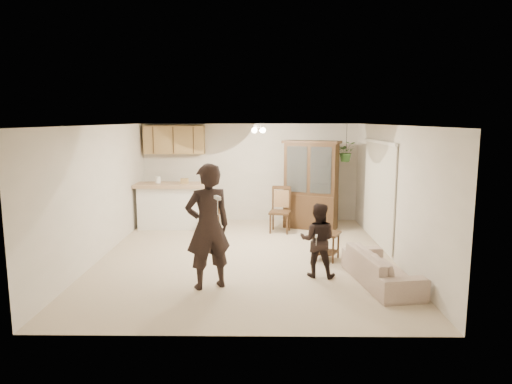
{
  "coord_description": "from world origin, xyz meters",
  "views": [
    {
      "loc": [
        0.28,
        -8.44,
        2.6
      ],
      "look_at": [
        0.18,
        0.4,
        1.2
      ],
      "focal_mm": 32.0,
      "sensor_mm": 36.0,
      "label": 1
    }
  ],
  "objects_px": {
    "adult": "(208,231)",
    "side_table": "(326,245)",
    "chair_hutch_right": "(312,211)",
    "child": "(318,237)",
    "chair_bar": "(210,221)",
    "chair_hutch_left": "(280,219)",
    "china_hutch": "(311,185)",
    "sofa": "(382,262)"
  },
  "relations": [
    {
      "from": "child",
      "to": "chair_hutch_left",
      "type": "height_order",
      "value": "child"
    },
    {
      "from": "chair_hutch_right",
      "to": "side_table",
      "type": "bearing_deg",
      "value": 72.08
    },
    {
      "from": "china_hutch",
      "to": "side_table",
      "type": "distance_m",
      "value": 2.63
    },
    {
      "from": "child",
      "to": "adult",
      "type": "bearing_deg",
      "value": 29.33
    },
    {
      "from": "sofa",
      "to": "adult",
      "type": "xyz_separation_m",
      "value": [
        -2.74,
        -0.2,
        0.53
      ]
    },
    {
      "from": "adult",
      "to": "side_table",
      "type": "xyz_separation_m",
      "value": [
        2.03,
        1.47,
        -0.63
      ]
    },
    {
      "from": "sofa",
      "to": "side_table",
      "type": "xyz_separation_m",
      "value": [
        -0.71,
        1.28,
        -0.09
      ]
    },
    {
      "from": "sofa",
      "to": "chair_bar",
      "type": "distance_m",
      "value": 4.6
    },
    {
      "from": "adult",
      "to": "chair_bar",
      "type": "relative_size",
      "value": 1.98
    },
    {
      "from": "sofa",
      "to": "adult",
      "type": "bearing_deg",
      "value": 84.73
    },
    {
      "from": "adult",
      "to": "chair_hutch_right",
      "type": "bearing_deg",
      "value": -139.94
    },
    {
      "from": "adult",
      "to": "chair_hutch_left",
      "type": "bearing_deg",
      "value": -134.23
    },
    {
      "from": "sofa",
      "to": "adult",
      "type": "distance_m",
      "value": 2.8
    },
    {
      "from": "adult",
      "to": "china_hutch",
      "type": "xyz_separation_m",
      "value": [
        2.01,
        3.99,
        0.14
      ]
    },
    {
      "from": "adult",
      "to": "side_table",
      "type": "distance_m",
      "value": 2.59
    },
    {
      "from": "sofa",
      "to": "child",
      "type": "xyz_separation_m",
      "value": [
        -0.98,
        0.34,
        0.31
      ]
    },
    {
      "from": "sofa",
      "to": "china_hutch",
      "type": "distance_m",
      "value": 3.92
    },
    {
      "from": "chair_hutch_right",
      "to": "child",
      "type": "bearing_deg",
      "value": 68.52
    },
    {
      "from": "china_hutch",
      "to": "chair_hutch_right",
      "type": "height_order",
      "value": "china_hutch"
    },
    {
      "from": "china_hutch",
      "to": "chair_bar",
      "type": "height_order",
      "value": "china_hutch"
    },
    {
      "from": "chair_bar",
      "to": "chair_hutch_right",
      "type": "distance_m",
      "value": 2.65
    },
    {
      "from": "sofa",
      "to": "chair_hutch_right",
      "type": "height_order",
      "value": "chair_hutch_right"
    },
    {
      "from": "side_table",
      "to": "chair_hutch_left",
      "type": "distance_m",
      "value": 2.24
    },
    {
      "from": "side_table",
      "to": "chair_bar",
      "type": "distance_m",
      "value": 3.2
    },
    {
      "from": "sofa",
      "to": "side_table",
      "type": "distance_m",
      "value": 1.46
    },
    {
      "from": "chair_hutch_left",
      "to": "chair_hutch_right",
      "type": "height_order",
      "value": "chair_hutch_right"
    },
    {
      "from": "china_hutch",
      "to": "chair_bar",
      "type": "distance_m",
      "value": 2.54
    },
    {
      "from": "adult",
      "to": "side_table",
      "type": "relative_size",
      "value": 2.87
    },
    {
      "from": "side_table",
      "to": "china_hutch",
      "type": "bearing_deg",
      "value": 90.46
    },
    {
      "from": "adult",
      "to": "china_hutch",
      "type": "relative_size",
      "value": 0.85
    },
    {
      "from": "sofa",
      "to": "china_hutch",
      "type": "bearing_deg",
      "value": 1.44
    },
    {
      "from": "sofa",
      "to": "child",
      "type": "distance_m",
      "value": 1.08
    },
    {
      "from": "chair_hutch_left",
      "to": "chair_hutch_right",
      "type": "distance_m",
      "value": 1.27
    },
    {
      "from": "side_table",
      "to": "chair_bar",
      "type": "relative_size",
      "value": 0.69
    },
    {
      "from": "adult",
      "to": "chair_hutch_left",
      "type": "relative_size",
      "value": 1.69
    },
    {
      "from": "side_table",
      "to": "chair_hutch_right",
      "type": "xyz_separation_m",
      "value": [
        0.08,
        3.04,
        0.05
      ]
    },
    {
      "from": "sofa",
      "to": "chair_bar",
      "type": "height_order",
      "value": "chair_bar"
    },
    {
      "from": "child",
      "to": "chair_hutch_right",
      "type": "xyz_separation_m",
      "value": [
        0.35,
        3.97,
        -0.35
      ]
    },
    {
      "from": "sofa",
      "to": "chair_hutch_left",
      "type": "distance_m",
      "value": 3.69
    },
    {
      "from": "adult",
      "to": "child",
      "type": "relative_size",
      "value": 1.33
    },
    {
      "from": "side_table",
      "to": "adult",
      "type": "bearing_deg",
      "value": -144.04
    },
    {
      "from": "adult",
      "to": "chair_bar",
      "type": "xyz_separation_m",
      "value": [
        -0.37,
        3.58,
        -0.64
      ]
    }
  ]
}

